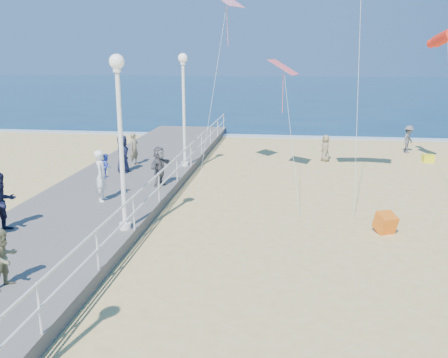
# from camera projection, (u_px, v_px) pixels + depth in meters

# --- Properties ---
(ground) EXTENTS (160.00, 160.00, 0.00)m
(ground) POSITION_uv_depth(u_px,v_px,m) (297.00, 249.00, 15.00)
(ground) COLOR #E8C979
(ground) RESTS_ON ground
(ocean) EXTENTS (160.00, 90.00, 0.05)m
(ocean) POSITION_uv_depth(u_px,v_px,m) (293.00, 90.00, 77.43)
(ocean) COLOR #0C2D4C
(ocean) RESTS_ON ground
(surf_line) EXTENTS (160.00, 1.20, 0.04)m
(surf_line) POSITION_uv_depth(u_px,v_px,m) (295.00, 137.00, 34.69)
(surf_line) COLOR white
(surf_line) RESTS_ON ground
(boardwalk) EXTENTS (5.00, 44.00, 0.40)m
(boardwalk) POSITION_uv_depth(u_px,v_px,m) (61.00, 232.00, 15.91)
(boardwalk) COLOR slate
(boardwalk) RESTS_ON ground
(railing) EXTENTS (0.05, 42.00, 0.55)m
(railing) POSITION_uv_depth(u_px,v_px,m) (133.00, 203.00, 15.34)
(railing) COLOR white
(railing) RESTS_ON boardwalk
(lamp_post_mid) EXTENTS (0.44, 0.44, 5.32)m
(lamp_post_mid) POSITION_uv_depth(u_px,v_px,m) (120.00, 125.00, 14.78)
(lamp_post_mid) COLOR white
(lamp_post_mid) RESTS_ON boardwalk
(lamp_post_far) EXTENTS (0.44, 0.44, 5.32)m
(lamp_post_far) POSITION_uv_depth(u_px,v_px,m) (184.00, 98.00, 23.43)
(lamp_post_far) COLOR white
(lamp_post_far) RESTS_ON boardwalk
(woman_holding_toddler) EXTENTS (0.54, 0.75, 1.91)m
(woman_holding_toddler) POSITION_uv_depth(u_px,v_px,m) (102.00, 176.00, 18.31)
(woman_holding_toddler) COLOR white
(woman_holding_toddler) RESTS_ON boardwalk
(toddler_held) EXTENTS (0.39, 0.48, 0.90)m
(toddler_held) POSITION_uv_depth(u_px,v_px,m) (106.00, 166.00, 18.34)
(toddler_held) COLOR blue
(toddler_held) RESTS_ON boardwalk
(spectator_1) EXTENTS (0.72, 0.82, 1.43)m
(spectator_1) POSITION_uv_depth(u_px,v_px,m) (5.00, 258.00, 11.59)
(spectator_1) COLOR #83825A
(spectator_1) RESTS_ON boardwalk
(spectator_4) EXTENTS (0.65, 0.90, 1.72)m
(spectator_4) POSITION_uv_depth(u_px,v_px,m) (123.00, 154.00, 22.69)
(spectator_4) COLOR #1A1D39
(spectator_4) RESTS_ON boardwalk
(spectator_5) EXTENTS (0.92, 1.61, 1.65)m
(spectator_5) POSITION_uv_depth(u_px,v_px,m) (160.00, 166.00, 20.41)
(spectator_5) COLOR #5D5E63
(spectator_5) RESTS_ON boardwalk
(spectator_6) EXTENTS (0.56, 0.67, 1.58)m
(spectator_6) POSITION_uv_depth(u_px,v_px,m) (134.00, 149.00, 24.25)
(spectator_6) COLOR gray
(spectator_6) RESTS_ON boardwalk
(spectator_7) EXTENTS (1.03, 1.12, 1.85)m
(spectator_7) POSITION_uv_depth(u_px,v_px,m) (2.00, 202.00, 15.18)
(spectator_7) COLOR #171A34
(spectator_7) RESTS_ON boardwalk
(beach_walker_a) EXTENTS (1.06, 1.21, 1.63)m
(beach_walker_a) POSITION_uv_depth(u_px,v_px,m) (408.00, 139.00, 29.12)
(beach_walker_a) COLOR #5B5A5F
(beach_walker_a) RESTS_ON ground
(beach_walker_c) EXTENTS (0.62, 0.80, 1.44)m
(beach_walker_c) POSITION_uv_depth(u_px,v_px,m) (326.00, 148.00, 26.95)
(beach_walker_c) COLOR gray
(beach_walker_c) RESTS_ON ground
(box_kite) EXTENTS (0.80, 0.87, 0.74)m
(box_kite) POSITION_uv_depth(u_px,v_px,m) (385.00, 225.00, 16.28)
(box_kite) COLOR red
(box_kite) RESTS_ON ground
(beach_chair_right) EXTENTS (0.55, 0.55, 0.40)m
(beach_chair_right) POSITION_uv_depth(u_px,v_px,m) (428.00, 158.00, 26.87)
(beach_chair_right) COLOR yellow
(beach_chair_right) RESTS_ON ground
(kite_windsock) EXTENTS (1.00, 2.63, 1.07)m
(kite_windsock) POSITION_uv_depth(u_px,v_px,m) (444.00, 38.00, 23.10)
(kite_windsock) COLOR red
(kite_diamond_pink) EXTENTS (1.41, 1.53, 0.67)m
(kite_diamond_pink) POSITION_uv_depth(u_px,v_px,m) (284.00, 67.00, 22.10)
(kite_diamond_pink) COLOR #FA5C68
(kite_diamond_redwhite) EXTENTS (1.49, 1.56, 0.65)m
(kite_diamond_redwhite) POSITION_uv_depth(u_px,v_px,m) (227.00, 0.00, 21.24)
(kite_diamond_redwhite) COLOR #D0184D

